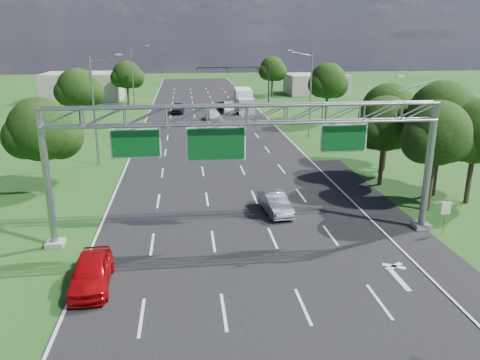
{
  "coord_description": "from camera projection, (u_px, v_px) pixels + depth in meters",
  "views": [
    {
      "loc": [
        -3.2,
        -14.03,
        11.79
      ],
      "look_at": [
        0.08,
        13.81,
        3.06
      ],
      "focal_mm": 35.0,
      "sensor_mm": 36.0,
      "label": 1
    }
  ],
  "objects": [
    {
      "name": "box_truck",
      "position": [
        244.0,
        100.0,
        75.66
      ],
      "size": [
        2.83,
        8.98,
        3.37
      ],
      "rotation": [
        0.0,
        0.0,
        -0.04
      ],
      "color": "silver",
      "rests_on": "ground"
    },
    {
      "name": "car_queue_a",
      "position": [
        213.0,
        116.0,
        66.81
      ],
      "size": [
        2.53,
        5.03,
        1.4
      ],
      "primitive_type": "imported",
      "rotation": [
        0.0,
        0.0,
        0.12
      ],
      "color": "silver",
      "rests_on": "ground"
    },
    {
      "name": "tree_verge_re",
      "position": [
        273.0,
        70.0,
        91.19
      ],
      "size": [
        5.76,
        4.8,
        7.84
      ],
      "color": "#2D2116",
      "rests_on": "ground"
    },
    {
      "name": "road_flare",
      "position": [
        388.0,
        217.0,
        31.58
      ],
      "size": [
        3.0,
        30.0,
        0.02
      ],
      "primitive_type": "cube",
      "color": "black",
      "rests_on": "ground"
    },
    {
      "name": "traffic_signal",
      "position": [
        248.0,
        76.0,
        78.1
      ],
      "size": [
        12.21,
        0.24,
        7.0
      ],
      "color": "black",
      "rests_on": "ground"
    },
    {
      "name": "ground",
      "position": [
        220.0,
        161.0,
        45.61
      ],
      "size": [
        220.0,
        220.0,
        0.0
      ],
      "primitive_type": "plane",
      "color": "#1C4815",
      "rests_on": "ground"
    },
    {
      "name": "streetlight_l_near",
      "position": [
        96.0,
        106.0,
        42.69
      ],
      "size": [
        2.97,
        0.22,
        10.16
      ],
      "color": "gray",
      "rests_on": "ground"
    },
    {
      "name": "car_queue_c",
      "position": [
        178.0,
        108.0,
        73.06
      ],
      "size": [
        2.13,
        4.81,
        1.61
      ],
      "primitive_type": "imported",
      "rotation": [
        0.0,
        0.0,
        -0.05
      ],
      "color": "black",
      "rests_on": "ground"
    },
    {
      "name": "sign_gantry",
      "position": [
        248.0,
        125.0,
        26.53
      ],
      "size": [
        23.5,
        1.0,
        9.56
      ],
      "color": "gray",
      "rests_on": "ground"
    },
    {
      "name": "building_right",
      "position": [
        316.0,
        84.0,
        97.01
      ],
      "size": [
        12.0,
        9.0,
        4.0
      ],
      "primitive_type": "cube",
      "color": "#AA9D8E",
      "rests_on": "ground"
    },
    {
      "name": "tree_verge_lb",
      "position": [
        78.0,
        90.0,
        56.48
      ],
      "size": [
        5.76,
        4.8,
        8.06
      ],
      "color": "#2D2116",
      "rests_on": "ground"
    },
    {
      "name": "regulatory_sign",
      "position": [
        446.0,
        211.0,
        28.51
      ],
      "size": [
        0.6,
        0.08,
        2.1
      ],
      "color": "gray",
      "rests_on": "ground"
    },
    {
      "name": "tree_verge_rd",
      "position": [
        328.0,
        83.0,
        62.84
      ],
      "size": [
        5.76,
        4.8,
        8.28
      ],
      "color": "#2D2116",
      "rests_on": "ground"
    },
    {
      "name": "streetlight_r_mid",
      "position": [
        309.0,
        90.0,
        54.7
      ],
      "size": [
        2.97,
        0.22,
        10.16
      ],
      "color": "gray",
      "rests_on": "ground"
    },
    {
      "name": "road",
      "position": [
        220.0,
        161.0,
        45.61
      ],
      "size": [
        18.0,
        180.0,
        0.02
      ],
      "primitive_type": "cube",
      "color": "black",
      "rests_on": "ground"
    },
    {
      "name": "silver_sedan",
      "position": [
        275.0,
        203.0,
        32.19
      ],
      "size": [
        2.0,
        4.34,
        1.38
      ],
      "primitive_type": "imported",
      "rotation": [
        0.0,
        0.0,
        0.13
      ],
      "color": "#9CA0A7",
      "rests_on": "ground"
    },
    {
      "name": "car_queue_d",
      "position": [
        230.0,
        107.0,
        73.86
      ],
      "size": [
        2.28,
        5.18,
        1.66
      ],
      "primitive_type": "imported",
      "rotation": [
        0.0,
        0.0,
        -0.11
      ],
      "color": "white",
      "rests_on": "ground"
    },
    {
      "name": "building_left",
      "position": [
        84.0,
        86.0,
        87.93
      ],
      "size": [
        14.0,
        10.0,
        5.0
      ],
      "primitive_type": "cube",
      "color": "#AA9D8E",
      "rests_on": "ground"
    },
    {
      "name": "car_queue_b",
      "position": [
        224.0,
        106.0,
        77.29
      ],
      "size": [
        2.28,
        4.34,
        1.17
      ],
      "primitive_type": "imported",
      "rotation": [
        0.0,
        0.0,
        0.08
      ],
      "color": "black",
      "rests_on": "ground"
    },
    {
      "name": "tree_verge_lc",
      "position": [
        127.0,
        76.0,
        80.65
      ],
      "size": [
        5.76,
        4.8,
        7.62
      ],
      "color": "#2D2116",
      "rests_on": "ground"
    },
    {
      "name": "streetlight_l_far",
      "position": [
        134.0,
        75.0,
        75.88
      ],
      "size": [
        2.97,
        0.22,
        10.16
      ],
      "color": "gray",
      "rests_on": "ground"
    },
    {
      "name": "tree_cluster_right",
      "position": [
        424.0,
        124.0,
        35.44
      ],
      "size": [
        9.91,
        14.6,
        8.68
      ],
      "color": "#2D2116",
      "rests_on": "ground"
    },
    {
      "name": "tree_verge_la",
      "position": [
        42.0,
        133.0,
        35.09
      ],
      "size": [
        5.76,
        4.8,
        7.4
      ],
      "color": "#2D2116",
      "rests_on": "ground"
    },
    {
      "name": "red_coupe",
      "position": [
        91.0,
        272.0,
        22.67
      ],
      "size": [
        2.06,
        4.67,
        1.57
      ],
      "primitive_type": "imported",
      "rotation": [
        0.0,
        0.0,
        0.05
      ],
      "color": "#B1080B",
      "rests_on": "ground"
    }
  ]
}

